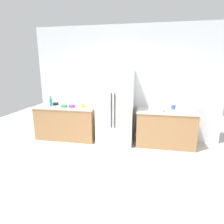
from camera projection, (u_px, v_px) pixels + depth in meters
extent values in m
plane|color=beige|center=(111.00, 179.00, 3.24)|extent=(9.82, 9.82, 0.00)
cube|color=silver|center=(126.00, 85.00, 4.80)|extent=(4.75, 0.10, 2.89)
cube|color=#9E7247|center=(67.00, 123.00, 4.98)|extent=(1.57, 0.61, 0.85)
cube|color=beige|center=(66.00, 107.00, 4.87)|extent=(1.60, 0.64, 0.04)
cube|color=#9E7247|center=(165.00, 129.00, 4.52)|extent=(1.36, 0.61, 0.85)
cube|color=beige|center=(166.00, 111.00, 4.41)|extent=(1.39, 0.64, 0.04)
cube|color=white|center=(115.00, 108.00, 4.59)|extent=(0.88, 0.66, 1.83)
cylinder|color=#262628|center=(111.00, 111.00, 4.27)|extent=(0.02, 0.02, 0.82)
cylinder|color=#262628|center=(115.00, 111.00, 4.26)|extent=(0.02, 0.02, 0.82)
cube|color=silver|center=(159.00, 107.00, 4.32)|extent=(0.20, 0.18, 0.18)
cylinder|color=teal|center=(51.00, 103.00, 4.86)|extent=(0.07, 0.07, 0.19)
cylinder|color=teal|center=(51.00, 98.00, 4.83)|extent=(0.03, 0.03, 0.06)
cylinder|color=#333338|center=(50.00, 97.00, 4.83)|extent=(0.04, 0.04, 0.02)
cylinder|color=blue|center=(173.00, 107.00, 4.52)|extent=(0.10, 0.10, 0.10)
cylinder|color=yellow|center=(83.00, 106.00, 4.66)|extent=(0.08, 0.08, 0.09)
cylinder|color=white|center=(184.00, 108.00, 4.41)|extent=(0.07, 0.07, 0.09)
cylinder|color=black|center=(56.00, 104.00, 5.03)|extent=(0.15, 0.15, 0.06)
cylinder|color=green|center=(64.00, 106.00, 4.73)|extent=(0.16, 0.16, 0.07)
cylinder|color=purple|center=(72.00, 106.00, 4.73)|extent=(0.18, 0.18, 0.07)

